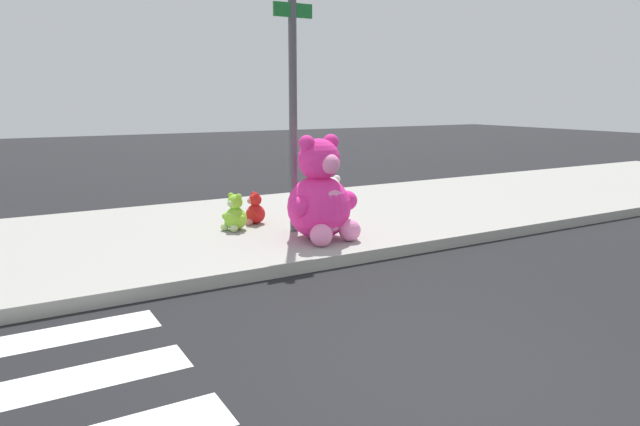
{
  "coord_description": "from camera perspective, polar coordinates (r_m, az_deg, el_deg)",
  "views": [
    {
      "loc": [
        -2.62,
        -2.55,
        1.98
      ],
      "look_at": [
        0.95,
        3.6,
        0.55
      ],
      "focal_mm": 32.19,
      "sensor_mm": 36.0,
      "label": 1
    }
  ],
  "objects": [
    {
      "name": "plush_lime",
      "position": [
        8.15,
        -8.48,
        -0.23
      ],
      "size": [
        0.38,
        0.37,
        0.52
      ],
      "color": "#8CD133",
      "rests_on": "sidewalk"
    },
    {
      "name": "sidewalk",
      "position": [
        8.4,
        -11.19,
        -1.96
      ],
      "size": [
        28.0,
        4.4,
        0.15
      ],
      "primitive_type": "cube",
      "color": "#9E9B93",
      "rests_on": "ground_plane"
    },
    {
      "name": "plush_white",
      "position": [
        8.5,
        1.02,
        0.9
      ],
      "size": [
        0.55,
        0.49,
        0.71
      ],
      "color": "white",
      "rests_on": "sidewalk"
    },
    {
      "name": "sign_pole",
      "position": [
        7.84,
        -2.69,
        10.39
      ],
      "size": [
        0.56,
        0.11,
        3.2
      ],
      "color": "#4C4C51",
      "rests_on": "sidewalk"
    },
    {
      "name": "ground_plane",
      "position": [
        4.16,
        14.33,
        -17.46
      ],
      "size": [
        60.0,
        60.0,
        0.0
      ],
      "primitive_type": "plane",
      "color": "black"
    },
    {
      "name": "plush_pink_large",
      "position": [
        7.47,
        0.09,
        1.49
      ],
      "size": [
        1.05,
        0.95,
        1.37
      ],
      "color": "#F22D93",
      "rests_on": "sidewalk"
    },
    {
      "name": "plush_red",
      "position": [
        8.53,
        -6.53,
        0.19
      ],
      "size": [
        0.32,
        0.36,
        0.47
      ],
      "color": "red",
      "rests_on": "sidewalk"
    }
  ]
}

